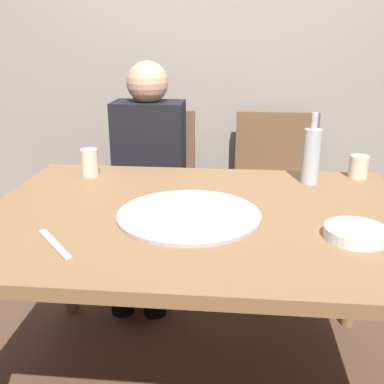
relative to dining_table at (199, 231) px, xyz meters
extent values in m
cube|color=gray|center=(0.00, 1.21, 0.64)|extent=(6.00, 0.10, 2.60)
cube|color=olive|center=(0.00, 0.00, 0.05)|extent=(1.45, 1.04, 0.04)
cylinder|color=olive|center=(-0.66, 0.46, -0.31)|extent=(0.06, 0.06, 0.69)
cylinder|color=olive|center=(0.66, 0.46, -0.31)|extent=(0.06, 0.06, 0.69)
cylinder|color=#ADADB2|center=(-0.03, -0.05, 0.08)|extent=(0.47, 0.47, 0.01)
cylinder|color=#B2BCC1|center=(0.41, 0.35, 0.18)|extent=(0.07, 0.07, 0.22)
cylinder|color=#B2BCC1|center=(0.41, 0.35, 0.32)|extent=(0.03, 0.03, 0.06)
cylinder|color=beige|center=(0.62, 0.45, 0.12)|extent=(0.08, 0.08, 0.09)
cylinder|color=beige|center=(-0.49, 0.36, 0.13)|extent=(0.07, 0.07, 0.12)
cylinder|color=white|center=(0.47, -0.17, 0.09)|extent=(0.18, 0.18, 0.03)
cube|color=#B7B7BC|center=(-0.39, -0.30, 0.07)|extent=(0.16, 0.18, 0.01)
cube|color=brown|center=(-0.33, 0.84, -0.21)|extent=(0.44, 0.44, 0.05)
cube|color=brown|center=(-0.33, 1.04, 0.02)|extent=(0.44, 0.04, 0.45)
cylinder|color=brown|center=(-0.14, 0.65, -0.44)|extent=(0.04, 0.04, 0.42)
cylinder|color=brown|center=(-0.52, 0.65, -0.44)|extent=(0.04, 0.04, 0.42)
cylinder|color=brown|center=(-0.14, 1.03, -0.44)|extent=(0.04, 0.04, 0.42)
cylinder|color=brown|center=(-0.52, 1.03, -0.44)|extent=(0.04, 0.04, 0.42)
cube|color=brown|center=(0.34, 0.84, -0.21)|extent=(0.44, 0.44, 0.05)
cube|color=brown|center=(0.34, 1.04, 0.02)|extent=(0.44, 0.04, 0.45)
cylinder|color=brown|center=(0.53, 0.65, -0.44)|extent=(0.04, 0.04, 0.42)
cylinder|color=brown|center=(0.15, 0.65, -0.44)|extent=(0.04, 0.04, 0.42)
cylinder|color=brown|center=(0.53, 1.03, -0.44)|extent=(0.04, 0.04, 0.42)
cylinder|color=brown|center=(0.15, 1.03, -0.44)|extent=(0.04, 0.04, 0.42)
cube|color=black|center=(-0.33, 0.86, 0.05)|extent=(0.36, 0.22, 0.52)
sphere|color=tan|center=(-0.33, 0.86, 0.41)|extent=(0.21, 0.21, 0.21)
cylinder|color=black|center=(-0.25, 0.66, -0.21)|extent=(0.12, 0.40, 0.12)
cylinder|color=black|center=(-0.41, 0.66, -0.21)|extent=(0.12, 0.40, 0.12)
cylinder|color=black|center=(-0.25, 0.46, -0.43)|extent=(0.11, 0.11, 0.45)
cylinder|color=black|center=(-0.41, 0.46, -0.43)|extent=(0.11, 0.11, 0.45)
camera|label=1|loc=(0.11, -1.41, 0.63)|focal=42.37mm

